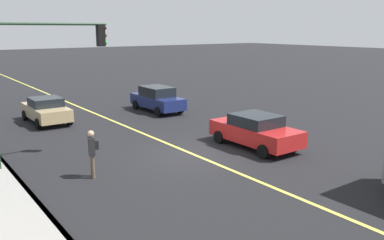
# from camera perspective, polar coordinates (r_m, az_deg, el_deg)

# --- Properties ---
(ground) EXTENTS (200.00, 200.00, 0.00)m
(ground) POSITION_cam_1_polar(r_m,az_deg,el_deg) (17.84, -0.10, -4.73)
(ground) COLOR black
(curb_edge) EXTENTS (80.00, 0.16, 0.15)m
(curb_edge) POSITION_cam_1_polar(r_m,az_deg,el_deg) (15.07, -22.42, -8.78)
(curb_edge) COLOR slate
(curb_edge) RESTS_ON ground
(lane_stripe_center) EXTENTS (80.00, 0.16, 0.01)m
(lane_stripe_center) POSITION_cam_1_polar(r_m,az_deg,el_deg) (17.84, -0.10, -4.72)
(lane_stripe_center) COLOR #D8CC4C
(lane_stripe_center) RESTS_ON ground
(car_tan) EXTENTS (4.14, 1.95, 1.47)m
(car_tan) POSITION_cam_1_polar(r_m,az_deg,el_deg) (24.96, -19.77, 1.33)
(car_tan) COLOR tan
(car_tan) RESTS_ON ground
(car_navy) EXTENTS (4.39, 1.88, 1.63)m
(car_navy) POSITION_cam_1_polar(r_m,az_deg,el_deg) (26.87, -4.90, 2.98)
(car_navy) COLOR navy
(car_navy) RESTS_ON ground
(car_red) EXTENTS (4.41, 2.09, 1.52)m
(car_red) POSITION_cam_1_polar(r_m,az_deg,el_deg) (18.87, 8.87, -1.46)
(car_red) COLOR red
(car_red) RESTS_ON ground
(pedestrian_with_backpack) EXTENTS (0.47, 0.45, 1.78)m
(pedestrian_with_backpack) POSITION_cam_1_polar(r_m,az_deg,el_deg) (15.22, -13.80, -4.10)
(pedestrian_with_backpack) COLOR brown
(pedestrian_with_backpack) RESTS_ON ground
(traffic_light_mast) EXTENTS (0.28, 4.71, 5.82)m
(traffic_light_mast) POSITION_cam_1_polar(r_m,az_deg,el_deg) (16.80, -20.62, 7.38)
(traffic_light_mast) COLOR #1E3823
(traffic_light_mast) RESTS_ON ground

